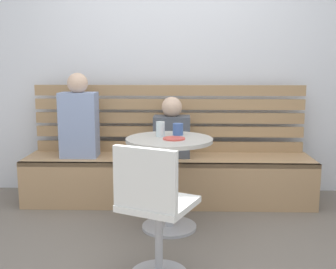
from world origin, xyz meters
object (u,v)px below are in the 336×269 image
at_px(person_child_left, 172,131).
at_px(plate_small, 174,139).
at_px(cup_glass_tall, 160,129).
at_px(cafe_table, 169,166).
at_px(white_chair, 154,208).
at_px(booth_bench, 168,179).
at_px(cup_mug_blue, 178,129).
at_px(person_adult, 79,120).

distance_m(person_child_left, plate_small, 0.72).
bearing_deg(person_child_left, cup_glass_tall, -97.35).
relative_size(cafe_table, white_chair, 0.87).
bearing_deg(booth_bench, cup_glass_tall, -94.54).
distance_m(person_child_left, cup_mug_blue, 0.54).
bearing_deg(person_child_left, cafe_table, -90.44).
bearing_deg(cup_glass_tall, booth_bench, 85.46).
height_order(cafe_table, person_child_left, person_child_left).
height_order(person_child_left, cup_mug_blue, person_child_left).
distance_m(booth_bench, cafe_table, 0.71).
height_order(cafe_table, plate_small, plate_small).
height_order(white_chair, cup_mug_blue, white_chair).
xyz_separation_m(person_child_left, plate_small, (0.03, -0.72, 0.06)).
distance_m(booth_bench, white_chair, 1.47).
height_order(booth_bench, white_chair, white_chair).
bearing_deg(white_chair, person_adult, 118.74).
relative_size(cafe_table, person_adult, 0.94).
height_order(booth_bench, cup_mug_blue, cup_mug_blue).
bearing_deg(cafe_table, person_adult, 143.58).
bearing_deg(person_adult, plate_small, -37.36).
bearing_deg(white_chair, person_child_left, 87.06).
relative_size(cafe_table, person_child_left, 1.30).
bearing_deg(white_chair, cafe_table, 85.01).
bearing_deg(person_child_left, cup_mug_blue, -83.40).
distance_m(person_adult, cup_mug_blue, 1.05).
height_order(cafe_table, person_adult, person_adult).
bearing_deg(cafe_table, cup_glass_tall, 138.58).
xyz_separation_m(person_child_left, cup_glass_tall, (-0.08, -0.60, 0.11)).
relative_size(white_chair, cup_mug_blue, 8.95).
xyz_separation_m(person_adult, plate_small, (0.90, -0.69, -0.05)).
xyz_separation_m(booth_bench, person_adult, (-0.84, -0.01, 0.57)).
height_order(white_chair, person_child_left, person_child_left).
height_order(person_child_left, plate_small, person_child_left).
height_order(white_chair, plate_small, white_chair).
distance_m(cup_mug_blue, plate_small, 0.20).
relative_size(booth_bench, cup_glass_tall, 22.50).
height_order(person_adult, cup_glass_tall, person_adult).
bearing_deg(cup_mug_blue, cafe_table, -115.73).
relative_size(white_chair, person_adult, 1.08).
xyz_separation_m(cup_mug_blue, cup_glass_tall, (-0.14, -0.07, 0.01)).
xyz_separation_m(cafe_table, white_chair, (-0.07, -0.81, -0.05)).
xyz_separation_m(booth_bench, plate_small, (0.06, -0.69, 0.52)).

